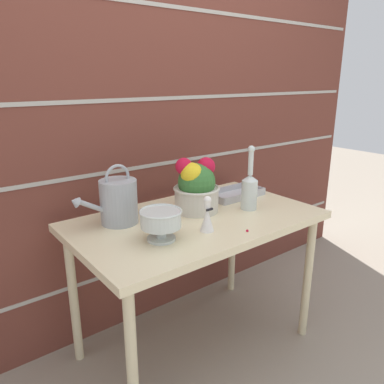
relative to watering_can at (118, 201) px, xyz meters
name	(u,v)px	position (x,y,z in m)	size (l,w,h in m)	color
ground_plane	(196,344)	(0.33, -0.17, -0.85)	(12.00, 12.00, 0.00)	gray
brick_wall	(145,132)	(0.33, 0.29, 0.25)	(3.60, 0.08, 2.20)	brown
patio_table	(196,231)	(0.33, -0.17, -0.18)	(1.19, 0.71, 0.74)	beige
watering_can	(118,201)	(0.00, 0.00, 0.00)	(0.32, 0.17, 0.28)	#9EA3A8
crystal_pedestal_bowl	(161,220)	(0.05, -0.28, -0.02)	(0.18, 0.18, 0.13)	silver
flower_planter	(196,187)	(0.38, -0.09, 0.02)	(0.23, 0.23, 0.28)	beige
glass_decanter	(249,189)	(0.62, -0.24, 0.00)	(0.08, 0.08, 0.33)	silver
figurine_vase	(207,217)	(0.26, -0.32, -0.04)	(0.06, 0.06, 0.16)	white
wire_tray	(235,194)	(0.71, -0.04, -0.10)	(0.32, 0.17, 0.04)	#B7B7BC
fallen_petal	(247,231)	(0.40, -0.44, -0.10)	(0.01, 0.01, 0.01)	red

